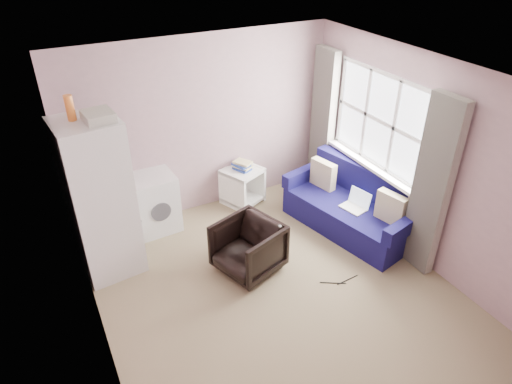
% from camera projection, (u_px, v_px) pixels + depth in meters
% --- Properties ---
extents(room, '(3.84, 4.24, 2.54)m').
position_uv_depth(room, '(280.00, 198.00, 4.68)').
color(room, '#8D7D5C').
rests_on(room, ground).
extents(armchair, '(0.84, 0.87, 0.72)m').
position_uv_depth(armchair, '(248.00, 246.00, 5.45)').
color(armchair, black).
rests_on(armchair, ground).
extents(fridge, '(0.74, 0.74, 2.20)m').
position_uv_depth(fridge, '(100.00, 199.00, 5.17)').
color(fridge, silver).
rests_on(fridge, ground).
extents(washing_machine, '(0.61, 0.62, 0.82)m').
position_uv_depth(washing_machine, '(153.00, 201.00, 6.18)').
color(washing_machine, silver).
rests_on(washing_machine, ground).
extents(side_table, '(0.66, 0.66, 0.69)m').
position_uv_depth(side_table, '(242.00, 183.00, 6.79)').
color(side_table, white).
rests_on(side_table, ground).
extents(sofa, '(1.24, 2.00, 0.83)m').
position_uv_depth(sofa, '(353.00, 208.00, 6.26)').
color(sofa, '#151254').
rests_on(sofa, ground).
extents(window_dressing, '(0.17, 2.62, 2.18)m').
position_uv_depth(window_dressing, '(370.00, 150.00, 5.97)').
color(window_dressing, white).
rests_on(window_dressing, ground).
extents(floor_cables, '(0.48, 0.17, 0.01)m').
position_uv_depth(floor_cables, '(340.00, 281.00, 5.43)').
color(floor_cables, black).
rests_on(floor_cables, ground).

